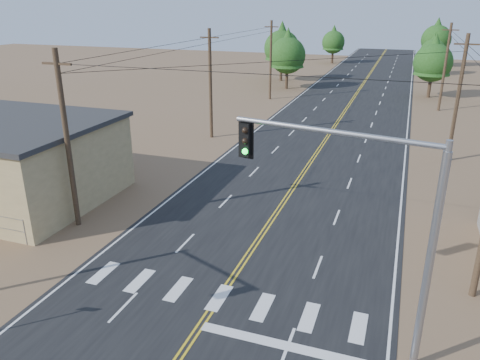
% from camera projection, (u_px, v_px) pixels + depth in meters
% --- Properties ---
extents(road, '(15.00, 200.00, 0.02)m').
position_uv_depth(road, '(316.00, 154.00, 39.89)').
color(road, black).
rests_on(road, ground).
extents(utility_pole_left_near, '(1.80, 0.30, 10.00)m').
position_uv_depth(utility_pole_left_near, '(67.00, 140.00, 25.53)').
color(utility_pole_left_near, '#4C3826').
rests_on(utility_pole_left_near, ground).
extents(utility_pole_left_mid, '(1.80, 0.30, 10.00)m').
position_uv_depth(utility_pole_left_mid, '(210.00, 84.00, 43.13)').
color(utility_pole_left_mid, '#4C3826').
rests_on(utility_pole_left_mid, ground).
extents(utility_pole_left_far, '(1.80, 0.30, 10.00)m').
position_uv_depth(utility_pole_left_far, '(271.00, 60.00, 60.72)').
color(utility_pole_left_far, '#4C3826').
rests_on(utility_pole_left_far, ground).
extents(utility_pole_right_mid, '(1.80, 0.30, 10.00)m').
position_uv_depth(utility_pole_right_mid, '(458.00, 98.00, 36.53)').
color(utility_pole_right_mid, '#4C3826').
rests_on(utility_pole_right_mid, ground).
extents(utility_pole_right_far, '(1.80, 0.30, 10.00)m').
position_uv_depth(utility_pole_right_far, '(445.00, 67.00, 54.12)').
color(utility_pole_right_far, '#4C3826').
rests_on(utility_pole_right_far, ground).
extents(signal_mast_right, '(7.30, 1.62, 8.37)m').
position_uv_depth(signal_mast_right, '(369.00, 208.00, 15.75)').
color(signal_mast_right, gray).
rests_on(signal_mast_right, ground).
extents(tree_left_near, '(5.26, 5.26, 8.76)m').
position_uv_depth(tree_left_near, '(288.00, 52.00, 68.10)').
color(tree_left_near, '#3F2D1E').
rests_on(tree_left_near, ground).
extents(tree_left_mid, '(5.65, 5.65, 9.41)m').
position_uv_depth(tree_left_mid, '(282.00, 44.00, 75.03)').
color(tree_left_mid, '#3F2D1E').
rests_on(tree_left_mid, ground).
extents(tree_left_far, '(4.67, 4.67, 7.79)m').
position_uv_depth(tree_left_far, '(334.00, 40.00, 97.16)').
color(tree_left_far, '#3F2D1E').
rests_on(tree_left_far, ground).
extents(tree_right_near, '(5.03, 5.03, 8.38)m').
position_uv_depth(tree_right_near, '(434.00, 59.00, 61.76)').
color(tree_right_near, '#3F2D1E').
rests_on(tree_right_near, ground).
extents(tree_right_mid, '(4.32, 4.32, 7.20)m').
position_uv_depth(tree_right_mid, '(433.00, 49.00, 81.58)').
color(tree_right_mid, '#3F2D1E').
rests_on(tree_right_mid, ground).
extents(tree_right_far, '(5.65, 5.65, 9.42)m').
position_uv_depth(tree_right_far, '(437.00, 37.00, 91.72)').
color(tree_right_far, '#3F2D1E').
rests_on(tree_right_far, ground).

